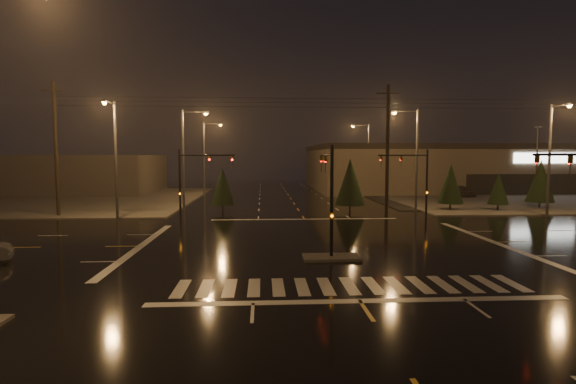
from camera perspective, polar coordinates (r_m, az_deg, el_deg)
name	(u,v)px	position (r m, az deg, el deg)	size (l,w,h in m)	color
ground	(321,244)	(28.03, 4.26, -6.61)	(140.00, 140.00, 0.00)	black
sidewalk_ne	(517,197)	(66.63, 27.05, -0.56)	(36.00, 36.00, 0.12)	#47453F
sidewalk_nw	(51,199)	(63.26, -27.90, -0.83)	(36.00, 36.00, 0.12)	#47453F
median_island	(331,257)	(24.14, 5.52, -8.26)	(3.00, 1.60, 0.15)	#47453F
crosswalk	(350,286)	(19.39, 7.82, -11.71)	(15.00, 2.60, 0.01)	beige
stop_bar_near	(360,301)	(17.52, 9.12, -13.51)	(16.00, 0.50, 0.01)	beige
stop_bar_far	(305,219)	(38.81, 2.13, -3.47)	(16.00, 0.50, 0.01)	beige
parking_lot	(563,198)	(67.64, 31.56, -0.68)	(50.00, 24.00, 0.08)	black
retail_building	(493,166)	(82.83, 24.56, 3.05)	(60.20, 28.30, 7.20)	brown
commercial_block	(53,174)	(76.07, -27.65, 2.06)	(30.00, 18.00, 5.60)	#463F3D
signal_mast_median	(329,187)	(24.52, 5.25, 0.63)	(0.25, 4.59, 6.00)	black
signal_mast_ne	(417,176)	(39.67, 16.06, 2.03)	(4.84, 1.86, 6.00)	black
signal_mast_nw	(191,176)	(37.89, -12.19, 1.99)	(4.84, 1.86, 6.00)	black
streetlight_1	(186,152)	(45.89, -12.80, 4.92)	(2.77, 0.32, 10.00)	#38383A
streetlight_2	(206,153)	(61.72, -10.35, 4.84)	(2.77, 0.32, 10.00)	#38383A
streetlight_3	(414,152)	(45.73, 15.68, 4.87)	(2.77, 0.32, 10.00)	#38383A
streetlight_4	(366,154)	(64.97, 9.93, 4.83)	(2.77, 0.32, 10.00)	#38383A
streetlight_5	(114,152)	(40.39, -21.19, 4.79)	(0.32, 2.77, 10.00)	#38383A
streetlight_6	(552,152)	(46.21, 30.51, 4.40)	(0.32, 2.77, 10.00)	#38383A
utility_pole_0	(56,148)	(45.17, -27.39, 4.95)	(2.20, 0.32, 12.00)	black
utility_pole_1	(387,149)	(42.88, 12.52, 5.40)	(2.20, 0.32, 12.00)	black
conifer_0	(451,184)	(47.84, 19.96, 0.98)	(2.52, 2.52, 4.63)	black
conifer_1	(498,188)	(48.97, 25.15, 0.42)	(2.00, 2.00, 3.82)	black
conifer_2	(541,181)	(53.20, 29.41, 1.23)	(2.79, 2.79, 5.06)	black
conifer_3	(223,186)	(44.20, -8.31, 0.74)	(2.32, 2.32, 4.33)	black
conifer_4	(350,182)	(43.97, 7.90, 1.31)	(2.89, 2.89, 5.22)	black
car_parked	(459,191)	(63.75, 20.92, 0.13)	(1.95, 4.85, 1.65)	black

